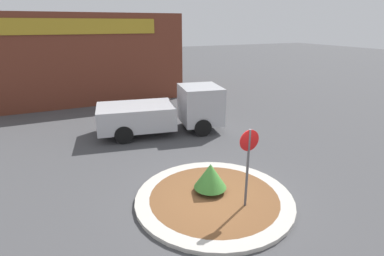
% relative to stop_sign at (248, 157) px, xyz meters
% --- Properties ---
extents(ground_plane, '(120.00, 120.00, 0.00)m').
position_rel_stop_sign_xyz_m(ground_plane, '(-0.60, 0.78, -1.67)').
color(ground_plane, '#474749').
extents(traffic_island, '(4.81, 4.81, 0.13)m').
position_rel_stop_sign_xyz_m(traffic_island, '(-0.60, 0.78, -1.60)').
color(traffic_island, '#BCB7AD').
rests_on(traffic_island, ground_plane).
extents(stop_sign, '(0.60, 0.07, 2.47)m').
position_rel_stop_sign_xyz_m(stop_sign, '(0.00, 0.00, 0.00)').
color(stop_sign, '#4C4C51').
rests_on(stop_sign, ground_plane).
extents(island_shrub, '(1.02, 1.02, 0.94)m').
position_rel_stop_sign_xyz_m(island_shrub, '(-0.57, 1.10, -0.99)').
color(island_shrub, brown).
rests_on(island_shrub, traffic_island).
extents(utility_truck, '(6.26, 3.26, 2.21)m').
position_rel_stop_sign_xyz_m(utility_truck, '(0.24, 7.21, -0.61)').
color(utility_truck, '#B2B2B7').
rests_on(utility_truck, ground_plane).
extents(storefront_building, '(13.40, 6.07, 5.78)m').
position_rel_stop_sign_xyz_m(storefront_building, '(-2.79, 16.77, 1.22)').
color(storefront_building, brown).
rests_on(storefront_building, ground_plane).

